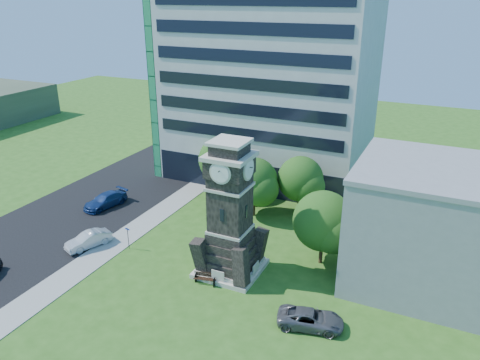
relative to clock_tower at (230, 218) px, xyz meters
The scene contains 15 objects.
ground 6.39m from the clock_tower, 146.32° to the right, with size 160.00×160.00×0.00m, color #2E5C1A.
sidewalk 13.88m from the clock_tower, 166.50° to the left, with size 3.00×70.00×0.06m, color gray.
street 21.86m from the clock_tower, behind, with size 14.00×80.00×0.02m, color black.
clock_tower is the anchor object (origin of this frame).
office_tall 26.21m from the clock_tower, 104.57° to the left, with size 26.20×15.11×28.60m.
office_low 18.00m from the clock_tower, 19.48° to the left, with size 15.20×12.20×10.40m.
car_street_mid 15.32m from the clock_tower, behind, with size 1.56×4.48×1.48m, color #A8ACB0.
car_street_north 20.56m from the clock_tower, 162.83° to the left, with size 2.20×5.42×1.57m, color navy.
car_east_lot 10.81m from the clock_tower, 26.25° to the right, with size 2.29×4.96×1.38m, color #55555B.
park_bench 5.59m from the clock_tower, 111.63° to the right, with size 1.90×0.51×0.98m.
street_sign 11.39m from the clock_tower, behind, with size 0.55×0.05×2.27m.
tree_nw 17.21m from the clock_tower, 119.47° to the left, with size 6.17×5.61×7.32m.
tree_nc 11.53m from the clock_tower, 102.88° to the left, with size 5.79×5.26×6.74m.
tree_ne 13.57m from the clock_tower, 81.44° to the left, with size 5.51×5.01×6.88m.
tree_east 8.54m from the clock_tower, 33.95° to the left, with size 6.04×5.49×7.05m.
Camera 1 is at (19.08, -30.27, 23.31)m, focal length 35.00 mm.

